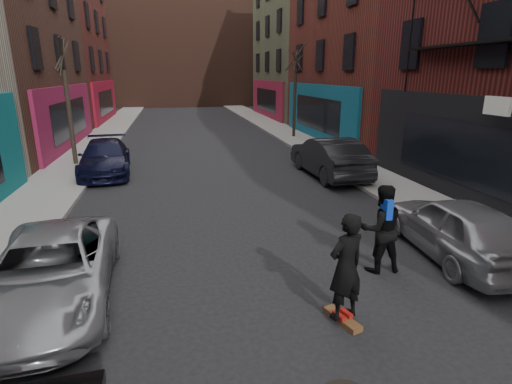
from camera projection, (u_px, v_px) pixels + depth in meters
name	position (u px, v px, depth m)	size (l,w,h in m)	color
sidewalk_left	(110.00, 130.00, 29.81)	(2.50, 84.00, 0.13)	gray
sidewalk_right	(272.00, 126.00, 32.28)	(2.50, 84.00, 0.13)	gray
building_far	(180.00, 51.00, 53.45)	(40.00, 10.00, 14.00)	#47281E
tree_left_far	(67.00, 92.00, 17.62)	(2.00, 2.00, 6.50)	black
tree_right_far	(295.00, 83.00, 25.65)	(2.00, 2.00, 6.80)	black
parked_left_far	(51.00, 270.00, 7.38)	(2.16, 4.69, 1.30)	#94969C
parked_left_end	(105.00, 157.00, 16.99)	(1.99, 4.90, 1.42)	black
parked_right_far	(457.00, 227.00, 9.24)	(1.72, 4.28, 1.46)	gray
parked_right_end	(329.00, 157.00, 16.58)	(1.73, 4.97, 1.64)	black
skateboard	(342.00, 319.00, 6.94)	(0.22, 0.80, 0.10)	brown
skateboarder	(346.00, 267.00, 6.66)	(0.69, 0.45, 1.90)	black
pedestrian	(381.00, 228.00, 8.51)	(0.98, 0.78, 1.94)	black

